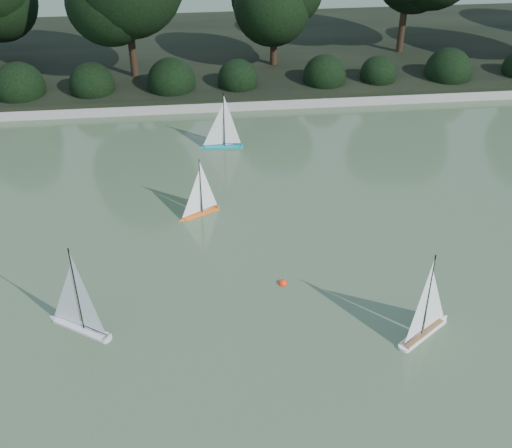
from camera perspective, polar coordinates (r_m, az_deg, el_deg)
The scene contains 9 objects.
ground at distance 9.75m, azimuth 4.27°, elevation -11.46°, with size 80.00×80.00×0.00m, color #34492C.
pond_coping at distance 17.19m, azimuth -0.79°, elevation 10.53°, with size 40.00×0.35×0.18m, color gray.
far_bank at distance 20.89m, azimuth -1.85°, elevation 15.03°, with size 40.00×8.00×0.30m, color black.
shrub_hedge at distance 17.89m, azimuth -1.07°, elevation 12.73°, with size 29.10×1.10×1.10m.
sailboat_white_a at distance 10.34m, azimuth -15.81°, elevation -7.78°, with size 1.11×0.81×1.68m.
sailboat_white_b at distance 10.24m, azimuth 15.09°, elevation -8.20°, with size 1.06×0.82×1.64m.
sailboat_orange at distance 12.61m, azimuth -5.24°, elevation 1.56°, with size 0.89×0.54×1.28m.
sailboat_teal at distance 15.11m, azimuth -3.27°, elevation 7.58°, with size 1.06×0.24×1.44m.
race_buoy at distance 10.96m, azimuth 2.39°, elevation -5.32°, with size 0.16×0.16×0.16m, color #FF2A0D.
Camera 1 is at (-1.42, -6.71, 6.94)m, focal length 45.00 mm.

